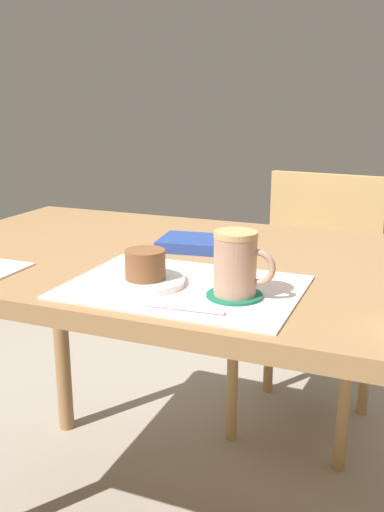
# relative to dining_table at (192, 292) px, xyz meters

# --- Properties ---
(dining_table) EXTENTS (1.29, 0.76, 0.75)m
(dining_table) POSITION_rel_dining_table_xyz_m (0.00, 0.00, 0.00)
(dining_table) COLOR #997047
(dining_table) RESTS_ON ground_plane
(wooden_chair) EXTENTS (0.45, 0.45, 0.84)m
(wooden_chair) POSITION_rel_dining_table_xyz_m (0.14, 0.70, -0.20)
(wooden_chair) COLOR tan
(wooden_chair) RESTS_ON ground_plane
(placemat) EXTENTS (0.42, 0.30, 0.00)m
(placemat) POSITION_rel_dining_table_xyz_m (0.07, -0.20, 0.08)
(placemat) COLOR silver
(placemat) RESTS_ON dining_table
(pastry_plate) EXTENTS (0.14, 0.14, 0.01)m
(pastry_plate) POSITION_rel_dining_table_xyz_m (0.00, -0.22, 0.09)
(pastry_plate) COLOR white
(pastry_plate) RESTS_ON placemat
(pastry) EXTENTS (0.07, 0.07, 0.05)m
(pastry) POSITION_rel_dining_table_xyz_m (0.00, -0.22, 0.12)
(pastry) COLOR brown
(pastry) RESTS_ON pastry_plate
(coffee_coaster) EXTENTS (0.10, 0.10, 0.00)m
(coffee_coaster) POSITION_rel_dining_table_xyz_m (0.17, -0.22, 0.09)
(coffee_coaster) COLOR #196B4C
(coffee_coaster) RESTS_ON placemat
(coffee_mug) EXTENTS (0.11, 0.07, 0.11)m
(coffee_mug) POSITION_rel_dining_table_xyz_m (0.17, -0.22, 0.15)
(coffee_mug) COLOR tan
(coffee_mug) RESTS_ON coffee_coaster
(teaspoon) EXTENTS (0.13, 0.02, 0.01)m
(teaspoon) POSITION_rel_dining_table_xyz_m (0.12, -0.32, 0.09)
(teaspoon) COLOR silver
(teaspoon) RESTS_ON placemat
(small_book) EXTENTS (0.19, 0.15, 0.02)m
(small_book) POSITION_rel_dining_table_xyz_m (-0.01, 0.07, 0.09)
(small_book) COLOR navy
(small_book) RESTS_ON dining_table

